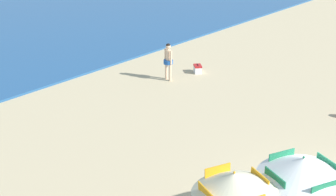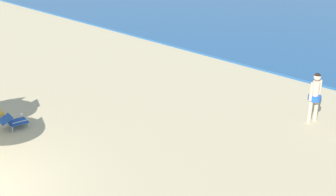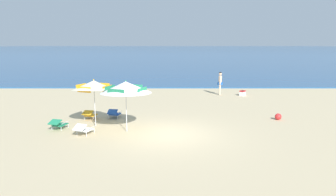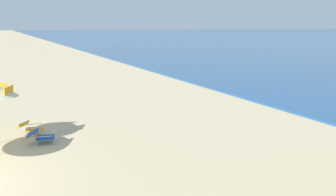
{
  "view_description": "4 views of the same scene",
  "coord_description": "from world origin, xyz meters",
  "px_view_note": "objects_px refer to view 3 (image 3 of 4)",
  "views": [
    {
      "loc": [
        -11.57,
        -3.99,
        8.33
      ],
      "look_at": [
        0.57,
        7.19,
        1.15
      ],
      "focal_mm": 51.4,
      "sensor_mm": 36.0,
      "label": 1
    },
    {
      "loc": [
        10.52,
        -3.31,
        6.8
      ],
      "look_at": [
        0.02,
        7.44,
        0.6
      ],
      "focal_mm": 48.43,
      "sensor_mm": 36.0,
      "label": 2
    },
    {
      "loc": [
        0.04,
        -12.46,
        3.88
      ],
      "look_at": [
        0.08,
        5.23,
        0.68
      ],
      "focal_mm": 31.63,
      "sensor_mm": 36.0,
      "label": 3
    },
    {
      "loc": [
        9.33,
        1.95,
        3.97
      ],
      "look_at": [
        -1.46,
        7.13,
        1.49
      ],
      "focal_mm": 36.91,
      "sensor_mm": 36.0,
      "label": 4
    }
  ],
  "objects_px": {
    "lounge_chair_facing_sea": "(89,114)",
    "person_standing_near_shore": "(219,82)",
    "lounge_chair_under_umbrella": "(57,124)",
    "lounge_chair_beside_umbrella": "(83,129)",
    "beach_umbrella_striped_main": "(93,85)",
    "cooler_box": "(242,93)",
    "beach_umbrella_striped_second": "(125,87)",
    "beach_ball": "(277,117)",
    "lounge_chair_spare_folded": "(113,113)"
  },
  "relations": [
    {
      "from": "lounge_chair_facing_sea",
      "to": "person_standing_near_shore",
      "type": "xyz_separation_m",
      "value": [
        8.19,
        7.77,
        0.76
      ]
    },
    {
      "from": "lounge_chair_under_umbrella",
      "to": "person_standing_near_shore",
      "type": "height_order",
      "value": "person_standing_near_shore"
    },
    {
      "from": "lounge_chair_facing_sea",
      "to": "lounge_chair_beside_umbrella",
      "type": "bearing_deg",
      "value": -80.92
    },
    {
      "from": "beach_umbrella_striped_main",
      "to": "cooler_box",
      "type": "bearing_deg",
      "value": 43.08
    },
    {
      "from": "lounge_chair_under_umbrella",
      "to": "person_standing_near_shore",
      "type": "bearing_deg",
      "value": 46.54
    },
    {
      "from": "lounge_chair_beside_umbrella",
      "to": "beach_umbrella_striped_second",
      "type": "bearing_deg",
      "value": 16.14
    },
    {
      "from": "lounge_chair_beside_umbrella",
      "to": "person_standing_near_shore",
      "type": "height_order",
      "value": "person_standing_near_shore"
    },
    {
      "from": "lounge_chair_under_umbrella",
      "to": "cooler_box",
      "type": "distance_m",
      "value": 14.25
    },
    {
      "from": "beach_umbrella_striped_main",
      "to": "beach_umbrella_striped_second",
      "type": "relative_size",
      "value": 0.88
    },
    {
      "from": "beach_umbrella_striped_main",
      "to": "lounge_chair_facing_sea",
      "type": "distance_m",
      "value": 2.24
    },
    {
      "from": "lounge_chair_beside_umbrella",
      "to": "lounge_chair_facing_sea",
      "type": "distance_m",
      "value": 2.77
    },
    {
      "from": "beach_umbrella_striped_main",
      "to": "cooler_box",
      "type": "relative_size",
      "value": 3.87
    },
    {
      "from": "lounge_chair_facing_sea",
      "to": "cooler_box",
      "type": "relative_size",
      "value": 1.57
    },
    {
      "from": "beach_ball",
      "to": "beach_umbrella_striped_main",
      "type": "bearing_deg",
      "value": -172.5
    },
    {
      "from": "lounge_chair_beside_umbrella",
      "to": "lounge_chair_spare_folded",
      "type": "bearing_deg",
      "value": 75.08
    },
    {
      "from": "beach_umbrella_striped_second",
      "to": "beach_ball",
      "type": "relative_size",
      "value": 7.86
    },
    {
      "from": "lounge_chair_under_umbrella",
      "to": "lounge_chair_spare_folded",
      "type": "relative_size",
      "value": 1.02
    },
    {
      "from": "lounge_chair_under_umbrella",
      "to": "cooler_box",
      "type": "bearing_deg",
      "value": 40.44
    },
    {
      "from": "beach_umbrella_striped_second",
      "to": "lounge_chair_under_umbrella",
      "type": "bearing_deg",
      "value": 174.38
    },
    {
      "from": "beach_umbrella_striped_main",
      "to": "beach_ball",
      "type": "xyz_separation_m",
      "value": [
        9.27,
        1.22,
        -1.82
      ]
    },
    {
      "from": "lounge_chair_beside_umbrella",
      "to": "lounge_chair_under_umbrella",
      "type": "bearing_deg",
      "value": 149.14
    },
    {
      "from": "cooler_box",
      "to": "beach_ball",
      "type": "bearing_deg",
      "value": -89.88
    },
    {
      "from": "lounge_chair_under_umbrella",
      "to": "lounge_chair_facing_sea",
      "type": "distance_m",
      "value": 2.13
    },
    {
      "from": "beach_umbrella_striped_second",
      "to": "lounge_chair_under_umbrella",
      "type": "height_order",
      "value": "beach_umbrella_striped_second"
    },
    {
      "from": "beach_umbrella_striped_main",
      "to": "lounge_chair_under_umbrella",
      "type": "relative_size",
      "value": 2.41
    },
    {
      "from": "lounge_chair_under_umbrella",
      "to": "beach_umbrella_striped_main",
      "type": "bearing_deg",
      "value": 20.18
    },
    {
      "from": "lounge_chair_beside_umbrella",
      "to": "lounge_chair_spare_folded",
      "type": "distance_m",
      "value": 3.09
    },
    {
      "from": "beach_umbrella_striped_second",
      "to": "person_standing_near_shore",
      "type": "height_order",
      "value": "beach_umbrella_striped_second"
    },
    {
      "from": "beach_umbrella_striped_main",
      "to": "beach_ball",
      "type": "bearing_deg",
      "value": 7.5
    },
    {
      "from": "cooler_box",
      "to": "beach_ball",
      "type": "xyz_separation_m",
      "value": [
        0.02,
        -7.44,
        -0.03
      ]
    },
    {
      "from": "beach_umbrella_striped_main",
      "to": "lounge_chair_facing_sea",
      "type": "xyz_separation_m",
      "value": [
        -0.62,
        1.31,
        -1.71
      ]
    },
    {
      "from": "beach_ball",
      "to": "lounge_chair_beside_umbrella",
      "type": "bearing_deg",
      "value": -164.37
    },
    {
      "from": "lounge_chair_beside_umbrella",
      "to": "person_standing_near_shore",
      "type": "xyz_separation_m",
      "value": [
        7.75,
        10.5,
        0.77
      ]
    },
    {
      "from": "lounge_chair_under_umbrella",
      "to": "lounge_chair_spare_folded",
      "type": "distance_m",
      "value": 3.07
    },
    {
      "from": "lounge_chair_under_umbrella",
      "to": "beach_umbrella_striped_second",
      "type": "bearing_deg",
      "value": -5.62
    },
    {
      "from": "lounge_chair_facing_sea",
      "to": "beach_umbrella_striped_main",
      "type": "bearing_deg",
      "value": -64.88
    },
    {
      "from": "lounge_chair_under_umbrella",
      "to": "cooler_box",
      "type": "xyz_separation_m",
      "value": [
        10.84,
        9.24,
        -0.07
      ]
    },
    {
      "from": "lounge_chair_facing_sea",
      "to": "lounge_chair_spare_folded",
      "type": "relative_size",
      "value": 0.99
    },
    {
      "from": "lounge_chair_under_umbrella",
      "to": "beach_ball",
      "type": "xyz_separation_m",
      "value": [
        10.86,
        1.8,
        -0.11
      ]
    },
    {
      "from": "beach_umbrella_striped_main",
      "to": "person_standing_near_shore",
      "type": "relative_size",
      "value": 1.3
    },
    {
      "from": "lounge_chair_under_umbrella",
      "to": "beach_ball",
      "type": "bearing_deg",
      "value": 9.43
    },
    {
      "from": "beach_umbrella_striped_main",
      "to": "lounge_chair_beside_umbrella",
      "type": "distance_m",
      "value": 2.24
    },
    {
      "from": "beach_umbrella_striped_second",
      "to": "beach_umbrella_striped_main",
      "type": "bearing_deg",
      "value": 151.15
    },
    {
      "from": "lounge_chair_facing_sea",
      "to": "person_standing_near_shore",
      "type": "relative_size",
      "value": 0.53
    },
    {
      "from": "beach_umbrella_striped_second",
      "to": "lounge_chair_beside_umbrella",
      "type": "xyz_separation_m",
      "value": [
        -1.81,
        -0.52,
        -1.75
      ]
    },
    {
      "from": "beach_umbrella_striped_main",
      "to": "beach_ball",
      "type": "relative_size",
      "value": 6.92
    },
    {
      "from": "person_standing_near_shore",
      "to": "lounge_chair_spare_folded",
      "type": "bearing_deg",
      "value": -132.76
    },
    {
      "from": "lounge_chair_spare_folded",
      "to": "person_standing_near_shore",
      "type": "height_order",
      "value": "person_standing_near_shore"
    },
    {
      "from": "beach_ball",
      "to": "person_standing_near_shore",
      "type": "bearing_deg",
      "value": 102.23
    },
    {
      "from": "lounge_chair_under_umbrella",
      "to": "lounge_chair_facing_sea",
      "type": "bearing_deg",
      "value": 62.89
    }
  ]
}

